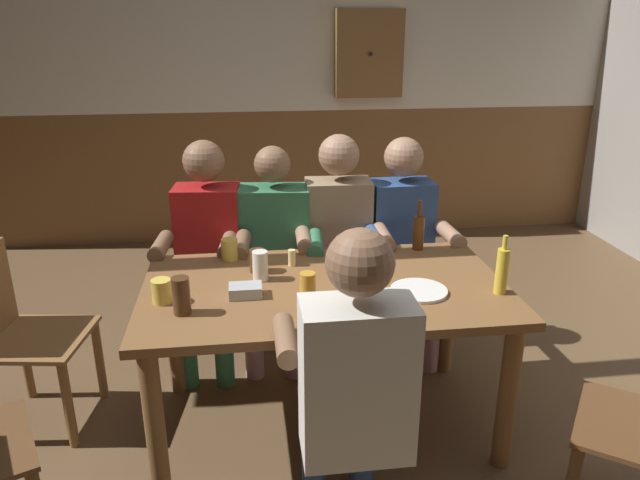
{
  "coord_description": "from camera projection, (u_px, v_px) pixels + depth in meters",
  "views": [
    {
      "loc": [
        -0.34,
        -2.46,
        1.83
      ],
      "look_at": [
        0.0,
        0.11,
        0.89
      ],
      "focal_mm": 33.45,
      "sensor_mm": 36.0,
      "label": 1
    }
  ],
  "objects": [
    {
      "name": "wall_dart_cabinet",
      "position": [
        369.0,
        54.0,
        4.92
      ],
      "size": [
        0.56,
        0.15,
        0.7
      ],
      "color": "brown"
    },
    {
      "name": "ground_plane",
      "position": [
        323.0,
        414.0,
        2.96
      ],
      "size": [
        6.81,
        6.81,
        0.0
      ],
      "primitive_type": "plane",
      "color": "brown"
    },
    {
      "name": "pint_glass_3",
      "position": [
        354.0,
        282.0,
        2.52
      ],
      "size": [
        0.07,
        0.07,
        0.13
      ],
      "primitive_type": "cylinder",
      "color": "white",
      "rests_on": "dining_table"
    },
    {
      "name": "pint_glass_4",
      "position": [
        230.0,
        249.0,
        2.92
      ],
      "size": [
        0.08,
        0.08,
        0.11
      ],
      "primitive_type": "cylinder",
      "color": "#E5C64C",
      "rests_on": "dining_table"
    },
    {
      "name": "person_3",
      "position": [
        404.0,
        238.0,
        3.37
      ],
      "size": [
        0.5,
        0.54,
        1.24
      ],
      "rotation": [
        0.0,
        0.0,
        3.17
      ],
      "color": "#2D4C84",
      "rests_on": "ground_plane"
    },
    {
      "name": "table_candle",
      "position": [
        292.0,
        258.0,
        2.86
      ],
      "size": [
        0.04,
        0.04,
        0.08
      ],
      "primitive_type": "cylinder",
      "color": "#F9E08C",
      "rests_on": "dining_table"
    },
    {
      "name": "chair_empty_near_left",
      "position": [
        19.0,
        333.0,
        2.77
      ],
      "size": [
        0.5,
        0.5,
        0.88
      ],
      "rotation": [
        0.0,
        0.0,
        -1.72
      ],
      "color": "brown",
      "rests_on": "ground_plane"
    },
    {
      "name": "dining_table",
      "position": [
        325.0,
        306.0,
        2.69
      ],
      "size": [
        1.62,
        0.93,
        0.73
      ],
      "color": "brown",
      "rests_on": "ground_plane"
    },
    {
      "name": "person_2",
      "position": [
        340.0,
        238.0,
        3.33
      ],
      "size": [
        0.51,
        0.52,
        1.27
      ],
      "rotation": [
        0.0,
        0.0,
        3.1
      ],
      "color": "#997F60",
      "rests_on": "ground_plane"
    },
    {
      "name": "bottle_1",
      "position": [
        419.0,
        231.0,
        3.04
      ],
      "size": [
        0.06,
        0.06,
        0.26
      ],
      "color": "#593314",
      "rests_on": "dining_table"
    },
    {
      "name": "pint_glass_0",
      "position": [
        260.0,
        266.0,
        2.69
      ],
      "size": [
        0.07,
        0.07,
        0.14
      ],
      "primitive_type": "cylinder",
      "color": "white",
      "rests_on": "dining_table"
    },
    {
      "name": "pint_glass_2",
      "position": [
        162.0,
        291.0,
        2.47
      ],
      "size": [
        0.08,
        0.08,
        0.1
      ],
      "primitive_type": "cylinder",
      "color": "#E5C64C",
      "rests_on": "dining_table"
    },
    {
      "name": "person_4",
      "position": [
        353.0,
        380.0,
        2.03
      ],
      "size": [
        0.51,
        0.51,
        1.26
      ],
      "rotation": [
        0.0,
        0.0,
        0.0
      ],
      "color": "silver",
      "rests_on": "ground_plane"
    },
    {
      "name": "condiment_caddy",
      "position": [
        245.0,
        291.0,
        2.54
      ],
      "size": [
        0.14,
        0.1,
        0.05
      ],
      "primitive_type": "cube",
      "color": "#B2B7BC",
      "rests_on": "dining_table"
    },
    {
      "name": "back_wall_wainscot",
      "position": [
        282.0,
        174.0,
        5.3
      ],
      "size": [
        5.67,
        0.12,
        1.13
      ],
      "primitive_type": "cube",
      "color": "brown",
      "rests_on": "ground_plane"
    },
    {
      "name": "person_0",
      "position": [
        207.0,
        246.0,
        3.24
      ],
      "size": [
        0.51,
        0.54,
        1.25
      ],
      "rotation": [
        0.0,
        0.0,
        3.05
      ],
      "color": "#AD1919",
      "rests_on": "ground_plane"
    },
    {
      "name": "pint_glass_5",
      "position": [
        258.0,
        261.0,
        2.78
      ],
      "size": [
        0.08,
        0.08,
        0.11
      ],
      "primitive_type": "cylinder",
      "color": "#4C2D19",
      "rests_on": "dining_table"
    },
    {
      "name": "back_wall_upper",
      "position": [
        279.0,
        37.0,
        4.9
      ],
      "size": [
        5.67,
        0.12,
        1.18
      ],
      "primitive_type": "cube",
      "color": "silver"
    },
    {
      "name": "pint_glass_1",
      "position": [
        181.0,
        296.0,
        2.37
      ],
      "size": [
        0.07,
        0.07,
        0.16
      ],
      "primitive_type": "cylinder",
      "color": "#4C2D19",
      "rests_on": "dining_table"
    },
    {
      "name": "person_1",
      "position": [
        274.0,
        246.0,
        3.3
      ],
      "size": [
        0.56,
        0.55,
        1.21
      ],
      "rotation": [
        0.0,
        0.0,
        3.04
      ],
      "color": "#33724C",
      "rests_on": "ground_plane"
    },
    {
      "name": "bottle_2",
      "position": [
        352.0,
        282.0,
        2.41
      ],
      "size": [
        0.06,
        0.06,
        0.28
      ],
      "color": "#593314",
      "rests_on": "dining_table"
    },
    {
      "name": "bottle_0",
      "position": [
        502.0,
        270.0,
        2.54
      ],
      "size": [
        0.05,
        0.05,
        0.26
      ],
      "color": "gold",
      "rests_on": "dining_table"
    },
    {
      "name": "plate_0",
      "position": [
        419.0,
        291.0,
        2.58
      ],
      "size": [
        0.25,
        0.25,
        0.01
      ],
      "primitive_type": "cylinder",
      "color": "white",
      "rests_on": "dining_table"
    },
    {
      "name": "pint_glass_6",
      "position": [
        308.0,
        286.0,
        2.5
      ],
      "size": [
        0.07,
        0.07,
        0.12
      ],
      "primitive_type": "cylinder",
      "color": "gold",
      "rests_on": "dining_table"
    }
  ]
}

